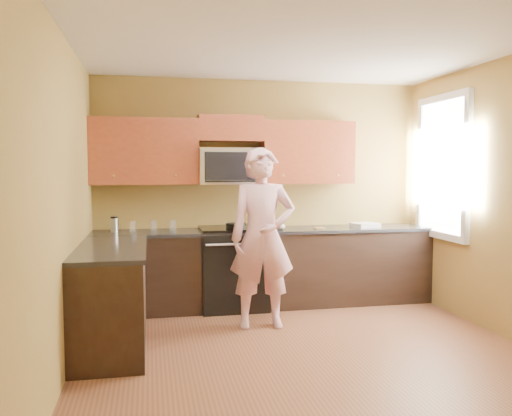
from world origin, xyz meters
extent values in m
plane|color=brown|center=(0.00, 0.00, 0.00)|extent=(4.00, 4.00, 0.00)
plane|color=white|center=(0.00, 0.00, 2.70)|extent=(4.00, 4.00, 0.00)
plane|color=olive|center=(0.00, 2.00, 1.35)|extent=(4.00, 0.00, 4.00)
plane|color=olive|center=(0.00, -2.00, 1.35)|extent=(4.00, 0.00, 4.00)
plane|color=olive|center=(-2.00, 0.00, 1.35)|extent=(0.00, 4.00, 4.00)
cube|color=black|center=(0.00, 1.70, 0.44)|extent=(4.00, 0.60, 0.88)
cube|color=black|center=(-1.70, 0.60, 0.44)|extent=(0.60, 1.60, 0.88)
cube|color=black|center=(0.00, 1.69, 0.90)|extent=(4.00, 0.62, 0.04)
cube|color=black|center=(-1.69, 0.60, 0.90)|extent=(0.62, 1.60, 0.04)
cube|color=brown|center=(-0.40, 1.83, 2.10)|extent=(0.76, 0.33, 0.30)
imported|color=pink|center=(-0.21, 0.90, 0.92)|extent=(0.70, 0.49, 1.84)
cube|color=#B27F47|center=(0.63, 1.61, 0.93)|extent=(0.11, 0.11, 0.01)
ellipsoid|color=silver|center=(-0.09, 1.58, 0.95)|extent=(0.13, 0.14, 0.06)
ellipsoid|color=silver|center=(0.16, 1.63, 0.95)|extent=(0.14, 0.15, 0.07)
cube|color=white|center=(1.23, 1.65, 0.95)|extent=(0.35, 0.31, 0.05)
cylinder|color=silver|center=(-1.53, 1.72, 0.98)|extent=(0.08, 0.08, 0.12)
cylinder|color=silver|center=(-1.09, 1.76, 0.98)|extent=(0.09, 0.09, 0.12)
cylinder|color=silver|center=(-1.30, 1.79, 0.98)|extent=(0.09, 0.09, 0.12)
camera|label=1|loc=(-1.35, -4.35, 1.63)|focal=37.02mm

